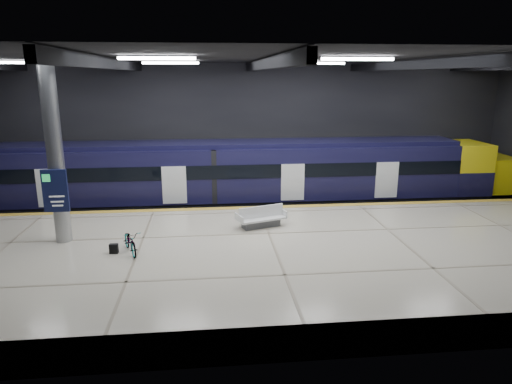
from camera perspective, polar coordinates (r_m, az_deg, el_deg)
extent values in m
plane|color=black|center=(19.90, 1.20, -7.20)|extent=(30.00, 30.00, 0.00)
cube|color=black|center=(26.66, -0.90, 7.24)|extent=(30.00, 0.10, 8.00)
cube|color=black|center=(11.12, 6.45, -3.09)|extent=(30.00, 0.10, 8.00)
cube|color=black|center=(18.51, 1.34, 16.49)|extent=(30.00, 16.00, 0.10)
cube|color=black|center=(18.72, -17.89, 15.04)|extent=(0.25, 16.00, 0.40)
cube|color=black|center=(18.50, 1.33, 15.71)|extent=(0.25, 16.00, 0.40)
cube|color=black|center=(20.16, 19.12, 14.85)|extent=(0.25, 16.00, 0.40)
cube|color=white|center=(16.44, -12.26, 16.02)|extent=(2.60, 0.18, 0.10)
cube|color=white|center=(17.21, 12.59, 15.92)|extent=(2.60, 0.18, 0.10)
cube|color=white|center=(23.98, -28.07, 14.10)|extent=(2.60, 0.18, 0.10)
cube|color=white|center=(22.42, -10.62, 15.58)|extent=(2.60, 0.18, 0.10)
cube|color=white|center=(22.98, 7.74, 15.66)|extent=(2.60, 0.18, 0.10)
cube|color=white|center=(25.53, 23.72, 14.48)|extent=(2.60, 0.18, 0.10)
cube|color=beige|center=(17.40, 2.25, -8.53)|extent=(30.00, 11.00, 1.10)
cube|color=gold|center=(22.12, 0.33, -1.93)|extent=(30.00, 0.40, 0.01)
cube|color=gray|center=(24.35, -0.20, -2.91)|extent=(30.00, 0.08, 0.16)
cube|color=gray|center=(25.72, -0.52, -1.96)|extent=(30.00, 0.08, 0.16)
cube|color=black|center=(24.82, -2.89, -1.45)|extent=(24.00, 2.58, 0.80)
cube|color=black|center=(24.40, -2.94, 2.56)|extent=(24.00, 2.80, 2.75)
cube|color=black|center=(24.14, -2.98, 6.03)|extent=(24.00, 2.30, 0.24)
cube|color=black|center=(22.97, -2.75, 2.51)|extent=(24.00, 0.04, 0.70)
cube|color=white|center=(23.45, 4.60, 1.23)|extent=(1.20, 0.05, 1.90)
cube|color=yellow|center=(28.22, 24.48, 2.89)|extent=(2.00, 2.80, 2.75)
ellipsoid|color=yellow|center=(29.70, 28.72, 1.99)|extent=(3.60, 2.52, 1.90)
cube|color=black|center=(28.35, 25.04, 3.24)|extent=(1.60, 2.38, 0.80)
cube|color=#595B60|center=(19.31, 0.63, -3.94)|extent=(1.68, 0.98, 0.30)
cube|color=silver|center=(19.24, 0.64, -3.29)|extent=(2.17, 1.44, 0.08)
cube|color=silver|center=(19.15, 0.64, -2.49)|extent=(1.93, 0.71, 0.50)
cube|color=silver|center=(18.82, -2.13, -3.32)|extent=(0.33, 0.83, 0.30)
cube|color=silver|center=(19.63, 3.29, -2.58)|extent=(0.33, 0.83, 0.30)
imported|color=#99999E|center=(17.09, -15.43, -5.96)|extent=(1.14, 1.74, 0.87)
cube|color=black|center=(17.29, -17.35, -6.78)|extent=(0.31, 0.20, 0.35)
cylinder|color=#9EA0A5|center=(18.46, -23.84, 4.53)|extent=(0.60, 0.60, 6.90)
cube|color=#10153B|center=(18.32, -23.80, 0.14)|extent=(0.90, 0.12, 1.60)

